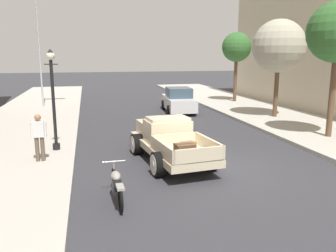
% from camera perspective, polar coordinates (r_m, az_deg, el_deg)
% --- Properties ---
extents(ground_plane, '(140.00, 140.00, 0.00)m').
position_cam_1_polar(ground_plane, '(11.94, 6.97, -6.98)').
color(ground_plane, '#333338').
extents(hotrod_truck_cream, '(2.55, 5.07, 1.58)m').
position_cam_1_polar(hotrod_truck_cream, '(12.66, 0.06, -2.26)').
color(hotrod_truck_cream, beige).
rests_on(hotrod_truck_cream, ground).
extents(motorcycle_parked, '(0.62, 2.12, 0.93)m').
position_cam_1_polar(motorcycle_parked, '(9.33, -8.37, -9.51)').
color(motorcycle_parked, black).
rests_on(motorcycle_parked, ground).
extents(car_background_white, '(2.12, 4.42, 1.65)m').
position_cam_1_polar(car_background_white, '(23.45, 1.72, 4.18)').
color(car_background_white, silver).
rests_on(car_background_white, ground).
extents(pedestrian_sidewalk_left, '(0.53, 0.22, 1.65)m').
position_cam_1_polar(pedestrian_sidewalk_left, '(12.76, -20.39, -1.35)').
color(pedestrian_sidewalk_left, brown).
rests_on(pedestrian_sidewalk_left, sidewalk_left).
extents(street_lamp_near, '(0.50, 0.32, 3.85)m').
position_cam_1_polar(street_lamp_near, '(13.94, -18.34, 5.24)').
color(street_lamp_near, black).
rests_on(street_lamp_near, sidewalk_left).
extents(flagpole, '(1.74, 0.16, 9.16)m').
position_cam_1_polar(flagpole, '(26.25, -20.09, 15.24)').
color(flagpole, '#B2B2B7').
rests_on(flagpole, sidewalk_left).
extents(street_tree_second, '(3.06, 3.06, 5.66)m').
position_cam_1_polar(street_tree_second, '(21.61, 17.69, 12.33)').
color(street_tree_second, brown).
rests_on(street_tree_second, sidewalk_right).
extents(street_tree_third, '(2.28, 2.28, 5.37)m').
position_cam_1_polar(street_tree_third, '(28.24, 11.16, 12.47)').
color(street_tree_third, brown).
rests_on(street_tree_third, sidewalk_right).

